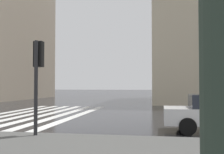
% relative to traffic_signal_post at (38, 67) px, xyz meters
% --- Properties ---
extents(ground_plane, '(220.00, 220.00, 0.00)m').
position_rel_traffic_signal_post_xyz_m(ground_plane, '(3.35, 1.35, -2.36)').
color(ground_plane, black).
extents(zebra_crossing, '(13.00, 5.50, 0.01)m').
position_rel_traffic_signal_post_xyz_m(zebra_crossing, '(7.35, 3.32, -2.35)').
color(zebra_crossing, silver).
rests_on(zebra_crossing, ground_plane).
extents(traffic_signal_post, '(0.44, 0.30, 3.05)m').
position_rel_traffic_signal_post_xyz_m(traffic_signal_post, '(0.00, 0.00, 0.00)').
color(traffic_signal_post, '#232326').
rests_on(traffic_signal_post, sidewalk_pavement).
extents(car_white, '(1.85, 4.10, 1.41)m').
position_rel_traffic_signal_post_xyz_m(car_white, '(2.35, -6.19, -1.60)').
color(car_white, silver).
rests_on(car_white, ground_plane).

